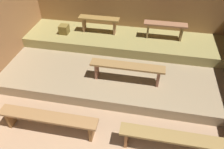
{
  "coord_description": "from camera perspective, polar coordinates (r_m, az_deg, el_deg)",
  "views": [
    {
      "loc": [
        0.48,
        -0.32,
        3.72
      ],
      "look_at": [
        -0.22,
        3.35,
        0.58
      ],
      "focal_mm": 34.59,
      "sensor_mm": 36.0,
      "label": 1
    }
  ],
  "objects": [
    {
      "name": "ground",
      "position": [
        4.83,
        1.11,
        -11.07
      ],
      "size": [
        6.44,
        6.17,
        0.08
      ],
      "primitive_type": "cube",
      "color": "#977852"
    },
    {
      "name": "wall_back",
      "position": [
        6.29,
        5.73,
        15.43
      ],
      "size": [
        6.44,
        0.06,
        2.25
      ],
      "primitive_type": "cube",
      "color": "olive",
      "rests_on": "ground"
    },
    {
      "name": "platform_lower",
      "position": [
        5.12,
        2.35,
        -4.57
      ],
      "size": [
        5.64,
        4.13,
        0.26
      ],
      "primitive_type": "cube",
      "color": "#9E7D5F",
      "rests_on": "ground"
    },
    {
      "name": "platform_middle",
      "position": [
        5.45,
        3.54,
        2.2
      ],
      "size": [
        5.64,
        2.79,
        0.26
      ],
      "primitive_type": "cube",
      "color": "#907C5D",
      "rests_on": "platform_lower"
    },
    {
      "name": "platform_upper",
      "position": [
        5.95,
        4.72,
        8.68
      ],
      "size": [
        5.64,
        1.23,
        0.26
      ],
      "primitive_type": "cube",
      "color": "olive",
      "rests_on": "platform_middle"
    },
    {
      "name": "bench_lower_left",
      "position": [
        4.14,
        -16.49,
        -11.19
      ],
      "size": [
        1.83,
        0.25,
        0.43
      ],
      "color": "olive",
      "rests_on": "platform_lower"
    },
    {
      "name": "bench_lower_right",
      "position": [
        3.87,
        16.18,
        -16.12
      ],
      "size": [
        1.83,
        0.25,
        0.43
      ],
      "color": "olive",
      "rests_on": "platform_lower"
    },
    {
      "name": "bench_middle_center",
      "position": [
        4.63,
        4.04,
        1.64
      ],
      "size": [
        1.6,
        0.25,
        0.43
      ],
      "color": "olive",
      "rests_on": "platform_middle"
    },
    {
      "name": "bench_upper_left",
      "position": [
        5.99,
        -3.45,
        13.86
      ],
      "size": [
        1.1,
        0.25,
        0.43
      ],
      "color": "olive",
      "rests_on": "platform_upper"
    },
    {
      "name": "bench_upper_right",
      "position": [
        5.85,
        13.86,
        12.07
      ],
      "size": [
        1.1,
        0.25,
        0.43
      ],
      "color": "#8F5F41",
      "rests_on": "platform_upper"
    },
    {
      "name": "wooden_crate_upper",
      "position": [
        6.15,
        -12.55,
        11.59
      ],
      "size": [
        0.24,
        0.24,
        0.24
      ],
      "primitive_type": "cube",
      "color": "brown",
      "rests_on": "platform_upper"
    }
  ]
}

